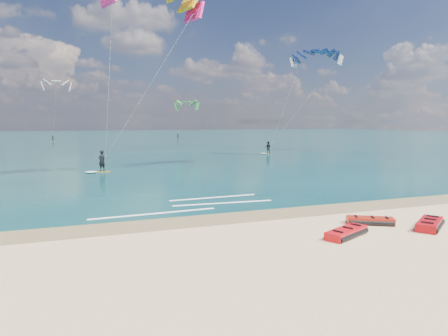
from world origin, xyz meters
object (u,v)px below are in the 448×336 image
Objects in this scene: packed_kite_left at (346,237)px; kitesurfer_far at (293,97)px; packed_kite_mid at (370,224)px; packed_kite_right at (429,228)px; kitesurfer_main at (128,69)px.

kitesurfer_far is at bearing 38.76° from packed_kite_left.
packed_kite_right reaches higher than packed_kite_mid.
packed_kite_left is 2.68m from packed_kite_mid.
packed_kite_left is at bearing -120.21° from packed_kite_mid.
packed_kite_right is 0.16× the size of kitesurfer_far.
kitesurfer_main is (-8.31, 21.62, 9.34)m from packed_kite_mid.
packed_kite_right is 0.14× the size of kitesurfer_main.
packed_kite_right is at bearing -121.93° from kitesurfer_far.
kitesurfer_far is (24.59, 14.28, -1.18)m from kitesurfer_main.
packed_kite_right is (2.01, -1.51, 0.00)m from packed_kite_mid.
packed_kite_mid is 2.51m from packed_kite_right.
packed_kite_left is at bearing -127.61° from kitesurfer_far.
packed_kite_right is (4.34, -0.18, 0.00)m from packed_kite_left.
kitesurfer_far is at bearing 34.25° from kitesurfer_main.
kitesurfer_far is at bearing 34.79° from packed_kite_right.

